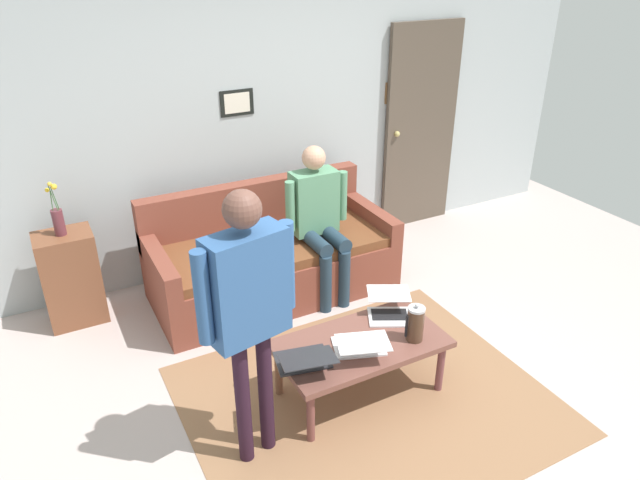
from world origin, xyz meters
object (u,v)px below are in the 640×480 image
side_shelf (71,278)px  interior_door (420,128)px  coffee_table (361,347)px  person_seated (319,215)px  laptop_center (389,308)px  laptop_right (304,359)px  person_standing (248,299)px  flower_vase (58,219)px  laptop_left (360,345)px  couch (271,258)px  french_press (415,323)px

side_shelf → interior_door: bearing=-175.6°
interior_door → coffee_table: (1.92, 2.04, -0.66)m
person_seated → laptop_center: bearing=89.1°
laptop_right → person_standing: (0.37, 0.11, 0.61)m
side_shelf → laptop_right: bearing=121.3°
side_shelf → flower_vase: bearing=99.5°
laptop_left → person_seated: person_seated is taller
couch → side_shelf: 1.57m
laptop_center → french_press: bearing=87.0°
flower_vase → french_press: bearing=134.1°
french_press → person_seated: (-0.03, -1.38, 0.20)m
french_press → interior_door: bearing=-126.5°
laptop_left → side_shelf: side_shelf is taller
flower_vase → couch: bearing=168.9°
laptop_right → interior_door: bearing=-138.4°
laptop_center → french_press: 0.32m
laptop_center → flower_vase: 2.49m
person_standing → laptop_center: bearing=-163.5°
interior_door → french_press: bearing=53.5°
side_shelf → person_standing: person_standing is taller
person_standing → person_seated: size_ratio=1.30×
couch → coffee_table: couch is taller
interior_door → french_press: interior_door is taller
flower_vase → laptop_left: bearing=128.6°
laptop_center → person_seated: bearing=-90.9°
flower_vase → person_standing: (-0.74, 1.93, 0.18)m
flower_vase → person_seated: person_seated is taller
laptop_left → laptop_right: size_ratio=1.01×
french_press → side_shelf: bearing=-46.0°
laptop_left → laptop_center: same height
interior_door → couch: interior_door is taller
laptop_center → flower_vase: size_ratio=1.02×
interior_door → laptop_center: 2.52m
laptop_left → side_shelf: 2.37m
side_shelf → person_seated: 1.99m
person_standing → side_shelf: bearing=-69.2°
couch → side_shelf: (1.54, -0.30, 0.07)m
laptop_center → french_press: size_ratio=1.63×
side_shelf → person_standing: bearing=110.8°
person_standing → french_press: bearing=-178.8°
laptop_left → coffee_table: bearing=-124.5°
laptop_right → person_standing: person_standing is taller
coffee_table → interior_door: bearing=-133.4°
couch → french_press: 1.65m
laptop_right → side_shelf: 2.13m
laptop_left → french_press: french_press is taller
interior_door → person_standing: (2.72, 2.20, 0.04)m
couch → laptop_center: (-0.32, 1.30, 0.15)m
couch → laptop_right: (0.44, 1.52, 0.15)m
french_press → flower_vase: size_ratio=0.63×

